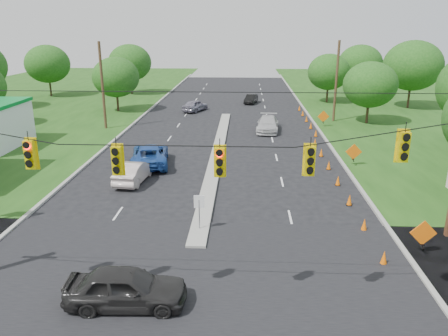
{
  "coord_description": "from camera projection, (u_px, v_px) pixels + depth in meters",
  "views": [
    {
      "loc": [
        2.32,
        -15.0,
        10.4
      ],
      "look_at": [
        1.19,
        8.37,
        2.8
      ],
      "focal_mm": 35.0,
      "sensor_mm": 36.0,
      "label": 1
    }
  ],
  "objects": [
    {
      "name": "ground",
      "position": [
        185.0,
        298.0,
        17.57
      ],
      "size": [
        160.0,
        160.0,
        0.0
      ],
      "primitive_type": "plane",
      "color": "black",
      "rests_on": "ground"
    },
    {
      "name": "cross_street",
      "position": [
        185.0,
        298.0,
        17.57
      ],
      "size": [
        160.0,
        14.0,
        0.02
      ],
      "primitive_type": "cube",
      "color": "black",
      "rests_on": "ground"
    },
    {
      "name": "curb_left",
      "position": [
        128.0,
        129.0,
        46.53
      ],
      "size": [
        0.25,
        110.0,
        0.16
      ],
      "primitive_type": "cube",
      "color": "gray",
      "rests_on": "ground"
    },
    {
      "name": "curb_right",
      "position": [
        319.0,
        131.0,
        45.6
      ],
      "size": [
        0.25,
        110.0,
        0.16
      ],
      "primitive_type": "cube",
      "color": "gray",
      "rests_on": "ground"
    },
    {
      "name": "median",
      "position": [
        217.0,
        153.0,
        37.52
      ],
      "size": [
        1.0,
        34.0,
        0.18
      ],
      "primitive_type": "cube",
      "color": "gray",
      "rests_on": "ground"
    },
    {
      "name": "median_sign",
      "position": [
        199.0,
        206.0,
        22.82
      ],
      "size": [
        0.55,
        0.06,
        2.05
      ],
      "color": "gray",
      "rests_on": "ground"
    },
    {
      "name": "signal_span",
      "position": [
        175.0,
        191.0,
        15.08
      ],
      "size": [
        25.6,
        0.32,
        9.0
      ],
      "color": "#422D1C",
      "rests_on": "ground"
    },
    {
      "name": "utility_pole_far_left",
      "position": [
        103.0,
        86.0,
        45.25
      ],
      "size": [
        0.28,
        0.28,
        9.0
      ],
      "primitive_type": "cylinder",
      "color": "#422D1C",
      "rests_on": "ground"
    },
    {
      "name": "utility_pole_far_right",
      "position": [
        336.0,
        82.0,
        48.85
      ],
      "size": [
        0.28,
        0.28,
        9.0
      ],
      "primitive_type": "cylinder",
      "color": "#422D1C",
      "rests_on": "ground"
    },
    {
      "name": "cone_0",
      "position": [
        384.0,
        258.0,
        19.9
      ],
      "size": [
        0.32,
        0.32,
        0.7
      ],
      "primitive_type": "cone",
      "color": "#FF6907",
      "rests_on": "ground"
    },
    {
      "name": "cone_1",
      "position": [
        364.0,
        225.0,
        23.23
      ],
      "size": [
        0.32,
        0.32,
        0.7
      ],
      "primitive_type": "cone",
      "color": "#FF6907",
      "rests_on": "ground"
    },
    {
      "name": "cone_2",
      "position": [
        349.0,
        200.0,
        26.55
      ],
      "size": [
        0.32,
        0.32,
        0.7
      ],
      "primitive_type": "cone",
      "color": "#FF6907",
      "rests_on": "ground"
    },
    {
      "name": "cone_3",
      "position": [
        338.0,
        181.0,
        29.88
      ],
      "size": [
        0.32,
        0.32,
        0.7
      ],
      "primitive_type": "cone",
      "color": "#FF6907",
      "rests_on": "ground"
    },
    {
      "name": "cone_4",
      "position": [
        329.0,
        165.0,
        33.2
      ],
      "size": [
        0.32,
        0.32,
        0.7
      ],
      "primitive_type": "cone",
      "color": "#FF6907",
      "rests_on": "ground"
    },
    {
      "name": "cone_5",
      "position": [
        321.0,
        153.0,
        36.53
      ],
      "size": [
        0.32,
        0.32,
        0.7
      ],
      "primitive_type": "cone",
      "color": "#FF6907",
      "rests_on": "ground"
    },
    {
      "name": "cone_6",
      "position": [
        315.0,
        142.0,
        39.85
      ],
      "size": [
        0.32,
        0.32,
        0.7
      ],
      "primitive_type": "cone",
      "color": "#FF6907",
      "rests_on": "ground"
    },
    {
      "name": "cone_7",
      "position": [
        316.0,
        133.0,
        43.15
      ],
      "size": [
        0.32,
        0.32,
        0.7
      ],
      "primitive_type": "cone",
      "color": "#FF6907",
      "rests_on": "ground"
    },
    {
      "name": "cone_8",
      "position": [
        311.0,
        126.0,
        46.48
      ],
      "size": [
        0.32,
        0.32,
        0.7
      ],
      "primitive_type": "cone",
      "color": "#FF6907",
      "rests_on": "ground"
    },
    {
      "name": "cone_9",
      "position": [
        307.0,
        119.0,
        49.8
      ],
      "size": [
        0.32,
        0.32,
        0.7
      ],
      "primitive_type": "cone",
      "color": "#FF6907",
      "rests_on": "ground"
    },
    {
      "name": "cone_10",
      "position": [
        303.0,
        113.0,
        53.13
      ],
      "size": [
        0.32,
        0.32,
        0.7
      ],
      "primitive_type": "cone",
      "color": "#FF6907",
      "rests_on": "ground"
    },
    {
      "name": "cone_11",
      "position": [
        299.0,
        108.0,
        56.45
      ],
      "size": [
        0.32,
        0.32,
        0.7
      ],
      "primitive_type": "cone",
      "color": "#FF6907",
      "rests_on": "ground"
    },
    {
      "name": "work_sign_0",
      "position": [
        423.0,
        234.0,
        20.53
      ],
      "size": [
        1.27,
        0.58,
        1.37
      ],
      "color": "black",
      "rests_on": "ground"
    },
    {
      "name": "work_sign_1",
      "position": [
        354.0,
        153.0,
        33.83
      ],
      "size": [
        1.27,
        0.58,
        1.37
      ],
      "color": "black",
      "rests_on": "ground"
    },
    {
      "name": "work_sign_2",
      "position": [
        323.0,
        117.0,
        47.13
      ],
      "size": [
        1.27,
        0.58,
        1.37
      ],
      "color": "black",
      "rests_on": "ground"
    },
    {
      "name": "tree_4",
      "position": [
        48.0,
        64.0,
        66.73
      ],
      "size": [
        6.72,
        6.72,
        7.84
      ],
      "color": "black",
      "rests_on": "ground"
    },
    {
      "name": "tree_5",
      "position": [
        116.0,
        77.0,
        54.87
      ],
      "size": [
        5.88,
        5.88,
        6.86
      ],
      "color": "black",
      "rests_on": "ground"
    },
    {
      "name": "tree_6",
      "position": [
        130.0,
        63.0,
        69.03
      ],
      "size": [
        6.72,
        6.72,
        7.84
      ],
      "color": "black",
      "rests_on": "ground"
    },
    {
      "name": "tree_9",
      "position": [
        370.0,
        85.0,
        47.79
      ],
      "size": [
        5.88,
        5.88,
        6.86
      ],
      "color": "black",
      "rests_on": "ground"
    },
    {
      "name": "tree_10",
      "position": [
        413.0,
        66.0,
        56.54
      ],
      "size": [
        7.56,
        7.56,
        8.82
      ],
      "color": "black",
      "rests_on": "ground"
    },
    {
      "name": "tree_11",
      "position": [
        360.0,
        64.0,
        67.36
      ],
      "size": [
        6.72,
        6.72,
        7.84
      ],
      "color": "black",
      "rests_on": "ground"
    },
    {
      "name": "tree_12",
      "position": [
        329.0,
        72.0,
        61.18
      ],
      "size": [
        5.88,
        5.88,
        6.86
      ],
      "color": "black",
      "rests_on": "ground"
    },
    {
      "name": "black_sedan",
      "position": [
        126.0,
        288.0,
        16.83
      ],
      "size": [
        4.76,
        2.06,
        1.6
      ],
      "primitive_type": "imported",
      "rotation": [
        0.0,
        0.0,
        1.61
      ],
      "color": "#252424",
      "rests_on": "ground"
    },
    {
      "name": "white_sedan",
      "position": [
        134.0,
        172.0,
        30.5
      ],
      "size": [
        2.01,
        4.64,
        1.48
      ],
      "primitive_type": "imported",
      "rotation": [
        0.0,
        0.0,
        3.04
      ],
      "color": "beige",
      "rests_on": "ground"
    },
    {
      "name": "blue_pickup",
      "position": [
        150.0,
        155.0,
        34.2
      ],
      "size": [
        3.69,
        6.34,
        1.66
      ],
      "primitive_type": "imported",
      "rotation": [
        0.0,
        0.0,
        3.31
      ],
      "color": "#234E9E",
      "rests_on": "ground"
    },
    {
      "name": "silver_car_far",
      "position": [
        268.0,
        124.0,
        45.27
      ],
      "size": [
        2.61,
        5.47,
        1.54
      ],
      "primitive_type": "imported",
      "rotation": [
        0.0,
        0.0,
        -0.09
      ],
      "color": "silver",
      "rests_on": "ground"
    },
    {
      "name": "silver_car_oncoming",
      "position": [
        195.0,
        105.0,
        56.01
      ],
      "size": [
        3.35,
        4.71,
        1.49
      ],
      "primitive_type": "imported",
      "rotation": [
        0.0,
        0.0,
        2.73
      ],
      "color": "gray",
      "rests_on": "ground"
    },
    {
      "name": "dark_car_receding",
      "position": [
        251.0,
        99.0,
        61.81
      ],
      "size": [
        2.13,
        4.0,
        1.25
      ],
      "primitive_type": "imported",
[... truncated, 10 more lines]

